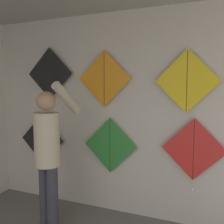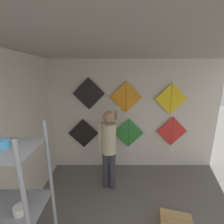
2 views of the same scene
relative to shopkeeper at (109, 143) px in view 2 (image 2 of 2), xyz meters
The scene contains 9 objects.
back_panel 1.02m from the shopkeeper, 61.36° to the left, with size 4.63×0.06×2.80m, color beige.
ceiling_slab 2.18m from the shopkeeper, 68.53° to the right, with size 4.63×4.76×0.04m, color #A8A399.
shopkeeper is the anchor object (origin of this frame).
kite_0 1.01m from the shopkeeper, 131.93° to the left, with size 0.78×0.04×0.99m.
kite_1 0.90m from the shopkeeper, 56.86° to the left, with size 0.78×0.01×0.78m.
kite_2 1.78m from the shopkeeper, 25.02° to the left, with size 0.78×0.04×0.99m.
kite_3 1.30m from the shopkeeper, 123.45° to the left, with size 0.78×0.01×0.78m.
kite_4 1.21m from the shopkeeper, 61.63° to the left, with size 0.78×0.01×0.78m.
kite_5 1.87m from the shopkeeper, 26.52° to the left, with size 0.78×0.01×0.78m.
Camera 2 is at (-0.39, 0.29, 2.43)m, focal length 24.00 mm.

